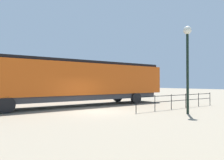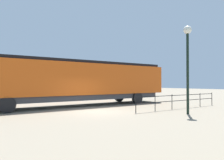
% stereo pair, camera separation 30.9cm
% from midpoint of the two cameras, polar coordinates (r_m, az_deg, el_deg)
% --- Properties ---
extents(ground_plane, '(120.00, 120.00, 0.00)m').
position_cam_midpoint_polar(ground_plane, '(15.02, -3.44, -8.32)').
color(ground_plane, gray).
extents(locomotive, '(3.19, 17.57, 3.84)m').
position_cam_midpoint_polar(locomotive, '(18.89, -7.52, -0.14)').
color(locomotive, '#D15114').
rests_on(locomotive, ground_plane).
extents(lamp_post, '(0.52, 0.52, 5.60)m').
position_cam_midpoint_polar(lamp_post, '(14.63, 19.94, 7.21)').
color(lamp_post, black).
rests_on(lamp_post, ground_plane).
extents(platform_fence, '(0.05, 8.90, 1.12)m').
position_cam_midpoint_polar(platform_fence, '(17.41, 17.94, -4.84)').
color(platform_fence, black).
rests_on(platform_fence, ground_plane).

